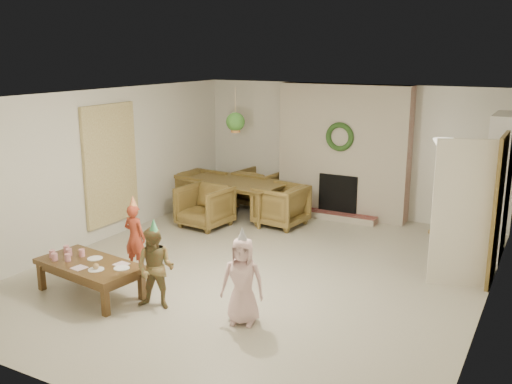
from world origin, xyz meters
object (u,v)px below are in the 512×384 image
Objects in this scene: dining_chair_right at (281,205)px; child_plaid at (156,268)px; dining_chair_left at (200,190)px; coffee_table_top at (89,265)px; child_red at (135,237)px; dining_chair_near at (205,206)px; child_pink at (243,281)px; dining_chair_far at (259,188)px; dining_table at (234,198)px.

child_plaid is at bearing 9.26° from dining_chair_right.
dining_chair_left is 1.93m from dining_chair_right.
child_red reaches higher than coffee_table_top.
dining_chair_near is 0.81× the size of child_plaid.
coffee_table_top is 0.98m from child_red.
dining_chair_left is 0.58× the size of coffee_table_top.
dining_chair_near reaches higher than coffee_table_top.
dining_chair_right is 3.86m from child_pink.
child_plaid is (2.08, -4.02, 0.13)m from dining_chair_left.
dining_chair_left is at bearing 45.00° from dining_chair_far.
child_plaid is at bearing 110.07° from dining_chair_far.
dining_chair_right is at bearing -90.00° from dining_chair_left.
dining_chair_far is at bearing -89.40° from child_red.
dining_chair_near is 1.00× the size of dining_chair_right.
dining_chair_near is at bearing 90.00° from dining_chair_far.
child_pink is (3.21, -3.85, 0.14)m from dining_chair_left.
child_red is at bearing 125.31° from child_plaid.
dining_chair_left is at bearing -90.00° from dining_chair_right.
child_plaid is at bearing -59.80° from dining_chair_near.
dining_chair_near is 1.21m from dining_chair_left.
dining_table is 1.36× the size of coffee_table_top.
coffee_table_top is (1.08, -4.12, 0.03)m from dining_chair_left.
dining_chair_left is 3.31m from child_red.
child_plaid is 0.99× the size of child_pink.
child_plaid reaches higher than dining_table.
child_red is 0.95× the size of child_plaid.
dining_chair_near is at bearing -51.34° from dining_chair_right.
dining_chair_left is 0.80× the size of child_pink.
dining_chair_near reaches higher than dining_table.
child_pink is at bearing -42.96° from dining_chair_near.
dining_chair_far is at bearing 99.13° from coffee_table_top.
dining_chair_right is at bearing 85.53° from coffee_table_top.
dining_chair_near is at bearing 103.57° from coffee_table_top.
dining_chair_far is 5.13m from child_pink.
child_red is at bearing -76.44° from dining_chair_near.
dining_chair_left is 1.00× the size of dining_chair_right.
child_plaid is (0.17, -3.79, 0.13)m from dining_chair_right.
dining_chair_near is 3.81m from child_pink.
dining_chair_right is (1.16, 0.73, 0.00)m from dining_chair_near.
dining_table is at bearing 106.11° from child_pink.
child_red reaches higher than dining_chair_far.
dining_table is 1.07m from dining_chair_right.
dining_chair_near is 1.37m from dining_chair_right.
dining_table is 1.88× the size of child_pink.
dining_table is at bearing 90.00° from dining_chair_near.
child_red is (0.16, -3.05, 0.14)m from dining_table.
coffee_table_top is (0.23, -4.02, 0.06)m from dining_table.
child_plaid is (1.33, -3.07, 0.13)m from dining_chair_near.
child_red is (0.26, -2.20, 0.11)m from dining_chair_near.
dining_chair_near is 3.19m from coffee_table_top.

